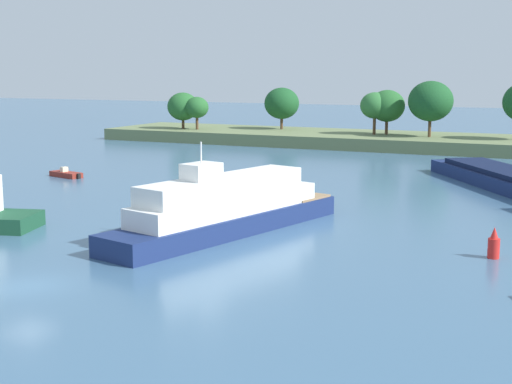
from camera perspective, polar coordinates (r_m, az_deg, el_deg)
name	(u,v)px	position (r m, az deg, el deg)	size (l,w,h in m)	color
ground_plane	(27,287)	(40.05, -17.31, -7.01)	(400.00, 400.00, 0.00)	#3D607F
treeline_island	(370,130)	(109.85, 8.79, 4.75)	(83.38, 16.84, 9.58)	#66754C
small_motorboat	(66,174)	(79.47, -14.49, 1.35)	(4.36, 2.35, 1.03)	maroon
white_riverboat	(227,208)	(50.23, -2.26, -1.27)	(8.75, 20.97, 6.47)	navy
channel_buoy_red	(494,245)	(45.91, 17.94, -3.92)	(0.70, 0.70, 1.90)	red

